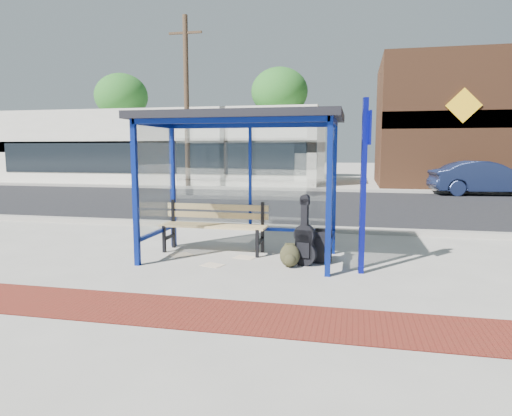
% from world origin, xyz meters
% --- Properties ---
extents(ground, '(120.00, 120.00, 0.00)m').
position_xyz_m(ground, '(0.00, 0.00, 0.00)').
color(ground, '#B2ADA0').
rests_on(ground, ground).
extents(brick_paver_strip, '(60.00, 1.00, 0.01)m').
position_xyz_m(brick_paver_strip, '(0.00, -2.60, 0.01)').
color(brick_paver_strip, maroon).
rests_on(brick_paver_strip, ground).
extents(curb_near, '(60.00, 0.25, 0.12)m').
position_xyz_m(curb_near, '(0.00, 2.90, 0.06)').
color(curb_near, gray).
rests_on(curb_near, ground).
extents(street_asphalt, '(60.00, 10.00, 0.00)m').
position_xyz_m(street_asphalt, '(0.00, 8.00, 0.00)').
color(street_asphalt, black).
rests_on(street_asphalt, ground).
extents(curb_far, '(60.00, 0.25, 0.12)m').
position_xyz_m(curb_far, '(0.00, 13.10, 0.06)').
color(curb_far, gray).
rests_on(curb_far, ground).
extents(far_sidewalk, '(60.00, 4.00, 0.01)m').
position_xyz_m(far_sidewalk, '(0.00, 15.00, 0.00)').
color(far_sidewalk, '#B2ADA0').
rests_on(far_sidewalk, ground).
extents(bus_shelter, '(3.30, 1.80, 2.42)m').
position_xyz_m(bus_shelter, '(0.00, 0.07, 2.07)').
color(bus_shelter, navy).
rests_on(bus_shelter, ground).
extents(storefront_white, '(18.00, 6.04, 4.00)m').
position_xyz_m(storefront_white, '(-9.00, 17.99, 2.00)').
color(storefront_white, silver).
rests_on(storefront_white, ground).
extents(storefront_brown, '(10.00, 7.08, 6.40)m').
position_xyz_m(storefront_brown, '(8.00, 18.49, 3.20)').
color(storefront_brown, '#59331E').
rests_on(storefront_brown, ground).
extents(tree_left, '(3.60, 3.60, 7.03)m').
position_xyz_m(tree_left, '(-14.00, 22.00, 5.45)').
color(tree_left, '#4C3826').
rests_on(tree_left, ground).
extents(tree_mid, '(3.60, 3.60, 7.03)m').
position_xyz_m(tree_mid, '(-3.00, 22.00, 5.45)').
color(tree_mid, '#4C3826').
rests_on(tree_mid, ground).
extents(utility_pole_west, '(1.60, 0.24, 8.00)m').
position_xyz_m(utility_pole_west, '(-6.00, 13.40, 4.11)').
color(utility_pole_west, '#4C3826').
rests_on(utility_pole_west, ground).
extents(bench, '(1.94, 0.51, 0.91)m').
position_xyz_m(bench, '(-0.60, 0.47, 0.52)').
color(bench, black).
rests_on(bench, ground).
extents(guitar_bag, '(0.41, 0.19, 1.07)m').
position_xyz_m(guitar_bag, '(1.10, -0.20, 0.39)').
color(guitar_bag, black).
rests_on(guitar_bag, ground).
extents(suitcase, '(0.34, 0.23, 0.57)m').
position_xyz_m(suitcase, '(1.35, 0.05, 0.26)').
color(suitcase, black).
rests_on(suitcase, ground).
extents(backpack, '(0.35, 0.32, 0.37)m').
position_xyz_m(backpack, '(0.89, -0.34, 0.18)').
color(backpack, '#2D2C19').
rests_on(backpack, ground).
extents(sign_post, '(0.13, 0.32, 2.57)m').
position_xyz_m(sign_post, '(1.99, -0.47, 1.45)').
color(sign_post, navy).
rests_on(sign_post, ground).
extents(newspaper_a, '(0.46, 0.47, 0.01)m').
position_xyz_m(newspaper_a, '(-1.09, 0.06, 0.00)').
color(newspaper_a, white).
rests_on(newspaper_a, ground).
extents(newspaper_b, '(0.40, 0.35, 0.01)m').
position_xyz_m(newspaper_b, '(-0.33, -0.50, 0.00)').
color(newspaper_b, white).
rests_on(newspaper_b, ground).
extents(newspaper_c, '(0.41, 0.35, 0.01)m').
position_xyz_m(newspaper_c, '(0.05, 0.12, 0.00)').
color(newspaper_c, white).
rests_on(newspaper_c, ground).
extents(parked_car, '(4.36, 1.99, 1.39)m').
position_xyz_m(parked_car, '(7.00, 12.80, 0.69)').
color(parked_car, '#161F3E').
rests_on(parked_car, ground).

